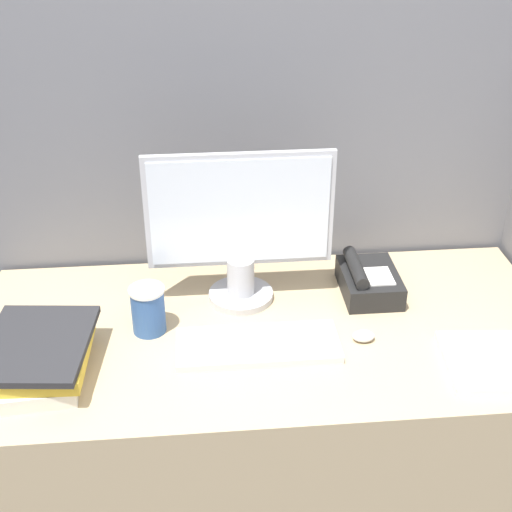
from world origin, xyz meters
The scene contains 9 objects.
cubicle_panel_rear centered at (0.00, 0.77, 0.76)m, with size 1.91×0.04×1.52m.
desk centered at (0.00, 0.36, 0.37)m, with size 1.51×0.73×0.74m.
monitor centered at (-0.06, 0.52, 0.95)m, with size 0.49×0.18×0.43m.
keyboard centered at (-0.04, 0.28, 0.75)m, with size 0.40×0.16×0.02m.
mouse centered at (0.23, 0.29, 0.75)m, with size 0.06×0.04×0.03m.
coffee_cup centered at (-0.31, 0.39, 0.80)m, with size 0.09×0.09×0.13m.
book_stack centered at (-0.56, 0.24, 0.79)m, with size 0.27×0.32×0.09m.
desk_telephone centered at (0.29, 0.51, 0.78)m, with size 0.15×0.21×0.10m.
paper_pile centered at (0.52, 0.17, 0.75)m, with size 0.25×0.25×0.02m.
Camera 1 is at (-0.17, -1.13, 1.83)m, focal length 50.00 mm.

